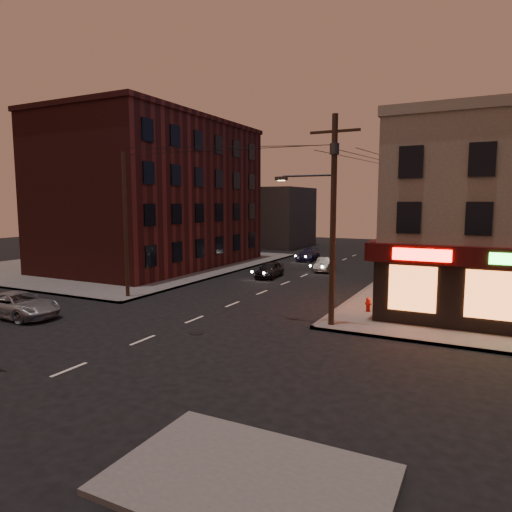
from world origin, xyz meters
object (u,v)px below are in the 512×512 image
Objects in this scene: sedan_mid at (325,264)px; fire_hydrant at (368,304)px; suv_cross at (18,305)px; sedan_near at (270,270)px; sedan_far at (308,255)px.

fire_hydrant is (7.07, -13.93, -0.02)m from sedan_mid.
suv_cross is at bearing -151.19° from fire_hydrant.
suv_cross is 24.79m from sedan_mid.
suv_cross is at bearing -117.47° from sedan_mid.
fire_hydrant is (9.98, -8.64, -0.06)m from sedan_near.
suv_cross is at bearing -103.68° from sedan_far.
sedan_far is at bearing 116.32° from sedan_mid.
sedan_near is at bearing -124.10° from sedan_mid.
suv_cross is 29.76m from sedan_far.
suv_cross is 1.17× the size of sedan_far.
sedan_mid is at bearing 116.91° from fire_hydrant.
fire_hydrant is at bearing -64.67° from sedan_far.
sedan_near is 13.20m from fire_hydrant.
suv_cross reaches higher than sedan_mid.
sedan_near is 11.63m from sedan_far.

